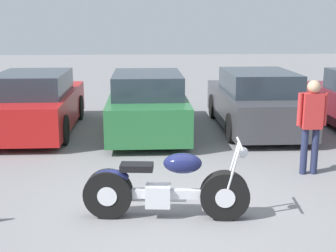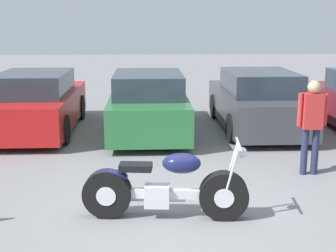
% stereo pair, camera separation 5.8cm
% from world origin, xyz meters
% --- Properties ---
extents(ground_plane, '(60.00, 60.00, 0.00)m').
position_xyz_m(ground_plane, '(0.00, 0.00, 0.00)').
color(ground_plane, slate).
extents(motorcycle, '(2.27, 0.67, 1.08)m').
position_xyz_m(motorcycle, '(-0.22, -0.18, 0.43)').
color(motorcycle, black).
rests_on(motorcycle, ground_plane).
extents(parked_car_red, '(1.85, 4.27, 1.46)m').
position_xyz_m(parked_car_red, '(-3.05, 5.04, 0.68)').
color(parked_car_red, red).
rests_on(parked_car_red, ground_plane).
extents(parked_car_green, '(1.85, 4.27, 1.46)m').
position_xyz_m(parked_car_green, '(-0.38, 4.82, 0.68)').
color(parked_car_green, '#286B38').
rests_on(parked_car_green, ground_plane).
extents(parked_car_dark_grey, '(1.85, 4.27, 1.46)m').
position_xyz_m(parked_car_dark_grey, '(2.30, 5.03, 0.68)').
color(parked_car_dark_grey, '#3D3D42').
rests_on(parked_car_dark_grey, ground_plane).
extents(person_standing, '(0.52, 0.22, 1.66)m').
position_xyz_m(person_standing, '(2.41, 1.55, 0.99)').
color(person_standing, '#232847').
rests_on(person_standing, ground_plane).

